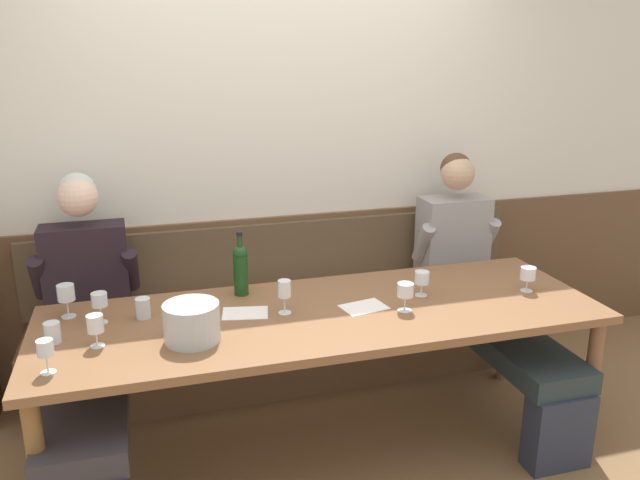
{
  "coord_description": "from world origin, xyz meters",
  "views": [
    {
      "loc": [
        -0.79,
        -2.52,
        1.94
      ],
      "look_at": [
        0.07,
        0.44,
        0.99
      ],
      "focal_mm": 35.64,
      "sensor_mm": 36.0,
      "label": 1
    }
  ],
  "objects": [
    {
      "name": "person_center_left_seat",
      "position": [
        -1.09,
        0.43,
        0.63
      ],
      "size": [
        0.53,
        1.32,
        1.33
      ],
      "color": "#282840",
      "rests_on": "ground"
    },
    {
      "name": "person_left_seat",
      "position": [
        1.03,
        0.46,
        0.64
      ],
      "size": [
        0.51,
        1.32,
        1.34
      ],
      "color": "#292E3F",
      "rests_on": "ground"
    },
    {
      "name": "room_wall_back",
      "position": [
        0.0,
        1.09,
        1.4
      ],
      "size": [
        6.8,
        0.08,
        2.8
      ],
      "primitive_type": "cube",
      "color": "silver",
      "rests_on": "ground"
    },
    {
      "name": "dining_table",
      "position": [
        0.0,
        0.11,
        0.68
      ],
      "size": [
        2.62,
        0.88,
        0.75
      ],
      "color": "brown",
      "rests_on": "ground"
    },
    {
      "name": "wine_glass_by_bottle",
      "position": [
        0.52,
        0.16,
        0.83
      ],
      "size": [
        0.07,
        0.07,
        0.13
      ],
      "color": "silver",
      "rests_on": "dining_table"
    },
    {
      "name": "tasting_sheet_left_guest",
      "position": [
        0.19,
        0.1,
        0.75
      ],
      "size": [
        0.23,
        0.19,
        0.0
      ],
      "primitive_type": "cube",
      "rotation": [
        0.0,
        0.0,
        0.19
      ],
      "color": "white",
      "rests_on": "dining_table"
    },
    {
      "name": "wine_glass_left_end",
      "position": [
        1.06,
        0.07,
        0.84
      ],
      "size": [
        0.08,
        0.08,
        0.13
      ],
      "color": "silver",
      "rests_on": "dining_table"
    },
    {
      "name": "wine_bottle_clear_water",
      "position": [
        -0.34,
        0.43,
        0.89
      ],
      "size": [
        0.07,
        0.07,
        0.32
      ],
      "color": "#184018",
      "rests_on": "dining_table"
    },
    {
      "name": "wine_glass_center_rear",
      "position": [
        -0.18,
        0.14,
        0.86
      ],
      "size": [
        0.06,
        0.06,
        0.16
      ],
      "color": "silver",
      "rests_on": "dining_table"
    },
    {
      "name": "ice_bucket",
      "position": [
        -0.62,
        -0.03,
        0.83
      ],
      "size": [
        0.24,
        0.24,
        0.17
      ],
      "primitive_type": "cylinder",
      "color": "#B3BBB9",
      "rests_on": "dining_table"
    },
    {
      "name": "wall_bench",
      "position": [
        0.0,
        0.83,
        0.28
      ],
      "size": [
        2.92,
        0.42,
        0.94
      ],
      "color": "brown",
      "rests_on": "ground"
    },
    {
      "name": "wine_glass_near_bucket",
      "position": [
        -1.18,
        -0.16,
        0.84
      ],
      "size": [
        0.06,
        0.06,
        0.14
      ],
      "color": "silver",
      "rests_on": "dining_table"
    },
    {
      "name": "wood_wainscot_panel",
      "position": [
        0.0,
        1.04,
        0.48
      ],
      "size": [
        6.8,
        0.03,
        0.97
      ],
      "primitive_type": "cube",
      "color": "brown",
      "rests_on": "ground"
    },
    {
      "name": "wine_glass_right_end",
      "position": [
        0.36,
        0.01,
        0.84
      ],
      "size": [
        0.08,
        0.08,
        0.14
      ],
      "color": "silver",
      "rests_on": "dining_table"
    },
    {
      "name": "tasting_sheet_right_guest",
      "position": [
        -0.36,
        0.19,
        0.75
      ],
      "size": [
        0.24,
        0.19,
        0.0
      ],
      "primitive_type": "cube",
      "rotation": [
        0.0,
        0.0,
        -0.2
      ],
      "color": "white",
      "rests_on": "dining_table"
    },
    {
      "name": "wine_glass_center_front",
      "position": [
        -1.15,
        0.38,
        0.86
      ],
      "size": [
        0.08,
        0.08,
        0.16
      ],
      "color": "silver",
      "rests_on": "dining_table"
    },
    {
      "name": "ground_plane",
      "position": [
        0.0,
        0.0,
        -0.01
      ],
      "size": [
        6.8,
        6.8,
        0.02
      ],
      "primitive_type": "cube",
      "color": "brown",
      "rests_on": "ground"
    },
    {
      "name": "wine_glass_mid_right",
      "position": [
        -1.01,
        0.02,
        0.84
      ],
      "size": [
        0.07,
        0.07,
        0.14
      ],
      "color": "silver",
      "rests_on": "dining_table"
    },
    {
      "name": "water_tumbler_center",
      "position": [
        -1.19,
        0.12,
        0.79
      ],
      "size": [
        0.07,
        0.07,
        0.09
      ],
      "primitive_type": "cylinder",
      "color": "silver",
      "rests_on": "dining_table"
    },
    {
      "name": "water_tumbler_left",
      "position": [
        -0.82,
        0.27,
        0.79
      ],
      "size": [
        0.07,
        0.07,
        0.1
      ],
      "primitive_type": "cylinder",
      "color": "silver",
      "rests_on": "dining_table"
    },
    {
      "name": "wine_glass_mid_left",
      "position": [
        -1.0,
        0.27,
        0.85
      ],
      "size": [
        0.07,
        0.07,
        0.14
      ],
      "color": "silver",
      "rests_on": "dining_table"
    }
  ]
}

